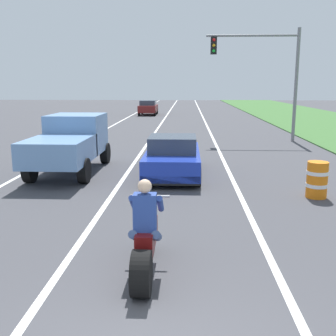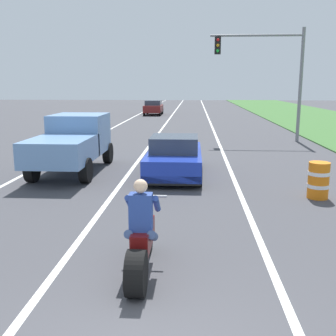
% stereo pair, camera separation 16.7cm
% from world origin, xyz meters
% --- Properties ---
extents(lane_stripe_left_solid, '(0.14, 120.00, 0.01)m').
position_xyz_m(lane_stripe_left_solid, '(-5.40, 20.00, 0.00)').
color(lane_stripe_left_solid, white).
rests_on(lane_stripe_left_solid, ground).
extents(lane_stripe_right_solid, '(0.14, 120.00, 0.01)m').
position_xyz_m(lane_stripe_right_solid, '(1.80, 20.00, 0.00)').
color(lane_stripe_right_solid, white).
rests_on(lane_stripe_right_solid, ground).
extents(lane_stripe_centre_dashed, '(0.14, 120.00, 0.01)m').
position_xyz_m(lane_stripe_centre_dashed, '(-1.80, 20.00, 0.00)').
color(lane_stripe_centre_dashed, white).
rests_on(lane_stripe_centre_dashed, ground).
extents(motorcycle_with_rider, '(0.70, 2.21, 1.62)m').
position_xyz_m(motorcycle_with_rider, '(-0.35, 2.37, 0.59)').
color(motorcycle_with_rider, black).
rests_on(motorcycle_with_rider, ground).
extents(sports_car_blue, '(1.84, 4.30, 1.37)m').
position_xyz_m(sports_car_blue, '(-0.19, 9.90, 0.63)').
color(sports_car_blue, '#1E38B2').
rests_on(sports_car_blue, ground).
extents(pickup_truck_left_lane_light_blue, '(2.02, 4.80, 1.98)m').
position_xyz_m(pickup_truck_left_lane_light_blue, '(-3.81, 10.24, 1.11)').
color(pickup_truck_left_lane_light_blue, '#6B93C6').
rests_on(pickup_truck_left_lane_light_blue, ground).
extents(traffic_light_mast_near, '(4.94, 0.34, 6.00)m').
position_xyz_m(traffic_light_mast_near, '(4.58, 18.77, 4.02)').
color(traffic_light_mast_near, gray).
rests_on(traffic_light_mast_near, ground).
extents(construction_barrel_nearest, '(0.58, 0.58, 1.00)m').
position_xyz_m(construction_barrel_nearest, '(3.87, 7.29, 0.50)').
color(construction_barrel_nearest, orange).
rests_on(construction_barrel_nearest, ground).
extents(distant_car_far_ahead, '(1.80, 4.00, 1.50)m').
position_xyz_m(distant_car_far_ahead, '(-3.76, 38.32, 0.77)').
color(distant_car_far_ahead, maroon).
rests_on(distant_car_far_ahead, ground).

